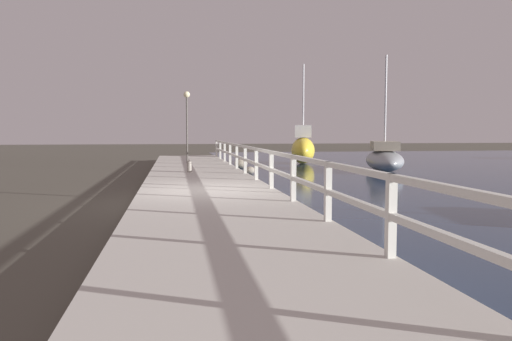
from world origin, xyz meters
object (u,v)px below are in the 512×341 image
object	(u,v)px
mooring_bollard	(189,166)
sailboat_yellow	(303,149)
sailboat_gray	(384,159)
dock_lamp	(187,108)

from	to	relation	value
mooring_bollard	sailboat_yellow	xyz separation A→B (m)	(6.42, 8.83, 0.30)
sailboat_gray	dock_lamp	bearing A→B (deg)	-172.84
sailboat_yellow	dock_lamp	bearing A→B (deg)	-135.87
mooring_bollard	sailboat_yellow	distance (m)	10.92
mooring_bollard	dock_lamp	world-z (taller)	dock_lamp
mooring_bollard	dock_lamp	distance (m)	5.62
mooring_bollard	sailboat_yellow	size ratio (longest dim) A/B	0.08
mooring_bollard	sailboat_gray	bearing A→B (deg)	21.40
dock_lamp	sailboat_yellow	world-z (taller)	sailboat_yellow
dock_lamp	sailboat_yellow	size ratio (longest dim) A/B	0.60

